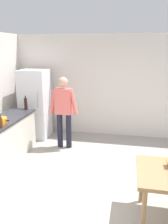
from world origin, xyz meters
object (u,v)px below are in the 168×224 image
(refrigerator, at_px, (35,104))
(bottle_beer_brown, at_px, (1,122))
(cooking_pot, at_px, (0,121))
(person, at_px, (64,108))
(bottle_wine_dark, at_px, (26,104))

(refrigerator, relative_size, bottle_beer_brown, 6.92)
(cooking_pot, height_order, bottle_beer_brown, bottle_beer_brown)
(person, height_order, bottle_wine_dark, person)
(refrigerator, xyz_separation_m, person, (0.95, -0.55, 0.08))
(cooking_pot, height_order, bottle_wine_dark, bottle_wine_dark)
(refrigerator, distance_m, person, 1.10)
(refrigerator, distance_m, cooking_pot, 1.71)
(person, bearing_deg, bottle_beer_brown, -120.70)
(refrigerator, height_order, person, refrigerator)
(cooking_pot, bearing_deg, refrigerator, 89.71)
(person, distance_m, cooking_pot, 1.50)
(bottle_beer_brown, bearing_deg, bottle_wine_dark, 95.55)
(bottle_wine_dark, bearing_deg, person, 1.47)
(refrigerator, height_order, bottle_beer_brown, refrigerator)
(cooking_pot, relative_size, bottle_wine_dark, 1.18)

